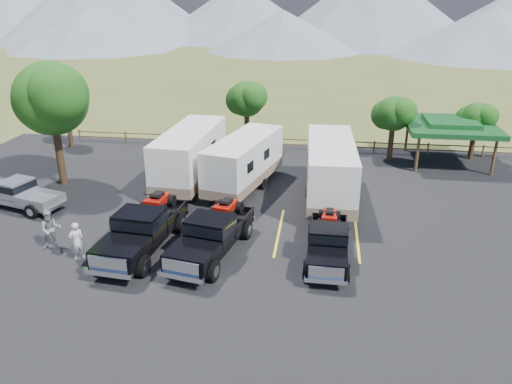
# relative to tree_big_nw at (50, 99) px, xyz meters

# --- Properties ---
(ground) EXTENTS (320.00, 320.00, 0.00)m
(ground) POSITION_rel_tree_big_nw_xyz_m (12.55, -9.03, -5.60)
(ground) COLOR #505725
(ground) RESTS_ON ground
(asphalt_lot) EXTENTS (44.00, 34.00, 0.04)m
(asphalt_lot) POSITION_rel_tree_big_nw_xyz_m (12.55, -6.03, -5.58)
(asphalt_lot) COLOR black
(asphalt_lot) RESTS_ON ground
(stall_lines) EXTENTS (12.12, 5.50, 0.01)m
(stall_lines) POSITION_rel_tree_big_nw_xyz_m (12.55, -5.03, -5.55)
(stall_lines) COLOR yellow
(stall_lines) RESTS_ON asphalt_lot
(tree_big_nw) EXTENTS (5.54, 5.18, 7.84)m
(tree_big_nw) POSITION_rel_tree_big_nw_xyz_m (0.00, 0.00, 0.00)
(tree_big_nw) COLOR black
(tree_big_nw) RESTS_ON ground
(tree_ne_a) EXTENTS (3.11, 2.92, 4.76)m
(tree_ne_a) POSITION_rel_tree_big_nw_xyz_m (21.52, 7.99, -2.11)
(tree_ne_a) COLOR black
(tree_ne_a) RESTS_ON ground
(tree_ne_b) EXTENTS (2.77, 2.59, 4.27)m
(tree_ne_b) POSITION_rel_tree_big_nw_xyz_m (27.52, 8.99, -2.47)
(tree_ne_b) COLOR black
(tree_ne_b) RESTS_ON ground
(tree_north) EXTENTS (3.46, 3.24, 5.25)m
(tree_north) POSITION_rel_tree_big_nw_xyz_m (10.52, 9.99, -1.76)
(tree_north) COLOR black
(tree_north) RESTS_ON ground
(tree_nw_small) EXTENTS (2.59, 2.43, 3.85)m
(tree_nw_small) POSITION_rel_tree_big_nw_xyz_m (-3.48, 7.99, -2.81)
(tree_nw_small) COLOR black
(tree_nw_small) RESTS_ON ground
(rail_fence) EXTENTS (36.12, 0.12, 1.00)m
(rail_fence) POSITION_rel_tree_big_nw_xyz_m (14.55, 9.47, -4.99)
(rail_fence) COLOR brown
(rail_fence) RESTS_ON ground
(pavilion) EXTENTS (6.20, 6.20, 3.22)m
(pavilion) POSITION_rel_tree_big_nw_xyz_m (25.55, 7.97, -2.81)
(pavilion) COLOR brown
(pavilion) RESTS_ON ground
(mountain_range) EXTENTS (209.00, 71.00, 20.00)m
(mountain_range) POSITION_rel_tree_big_nw_xyz_m (4.92, 96.95, 2.28)
(mountain_range) COLOR slate
(mountain_range) RESTS_ON ground
(rig_left) EXTENTS (2.93, 7.05, 2.30)m
(rig_left) POSITION_rel_tree_big_nw_xyz_m (8.21, -7.69, -4.45)
(rig_left) COLOR black
(rig_left) RESTS_ON asphalt_lot
(rig_center) EXTENTS (3.33, 6.82, 2.18)m
(rig_center) POSITION_rel_tree_big_nw_xyz_m (11.61, -7.69, -4.50)
(rig_center) COLOR black
(rig_center) RESTS_ON asphalt_lot
(rig_right) EXTENTS (2.10, 5.70, 1.89)m
(rig_right) POSITION_rel_tree_big_nw_xyz_m (17.04, -7.44, -4.65)
(rig_right) COLOR black
(rig_right) RESTS_ON asphalt_lot
(trailer_left) EXTENTS (3.14, 10.24, 3.55)m
(trailer_left) POSITION_rel_tree_big_nw_xyz_m (8.24, 1.22, -3.70)
(trailer_left) COLOR silver
(trailer_left) RESTS_ON asphalt_lot
(trailer_center) EXTENTS (4.24, 9.40, 3.27)m
(trailer_center) POSITION_rel_tree_big_nw_xyz_m (11.78, 0.82, -3.85)
(trailer_center) COLOR silver
(trailer_center) RESTS_ON asphalt_lot
(trailer_right) EXTENTS (2.97, 10.29, 3.57)m
(trailer_right) POSITION_rel_tree_big_nw_xyz_m (17.10, -0.47, -3.69)
(trailer_right) COLOR silver
(trailer_right) RESTS_ON asphalt_lot
(pickup_silver) EXTENTS (5.83, 3.20, 1.67)m
(pickup_silver) POSITION_rel_tree_big_nw_xyz_m (-0.55, -3.93, -4.69)
(pickup_silver) COLOR #979BA0
(pickup_silver) RESTS_ON asphalt_lot
(person_a) EXTENTS (0.81, 0.79, 1.87)m
(person_a) POSITION_rel_tree_big_nw_xyz_m (5.51, -9.11, -4.62)
(person_a) COLOR silver
(person_a) RESTS_ON asphalt_lot
(person_b) EXTENTS (1.19, 1.10, 1.96)m
(person_b) POSITION_rel_tree_big_nw_xyz_m (3.76, -8.22, -4.58)
(person_b) COLOR gray
(person_b) RESTS_ON asphalt_lot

